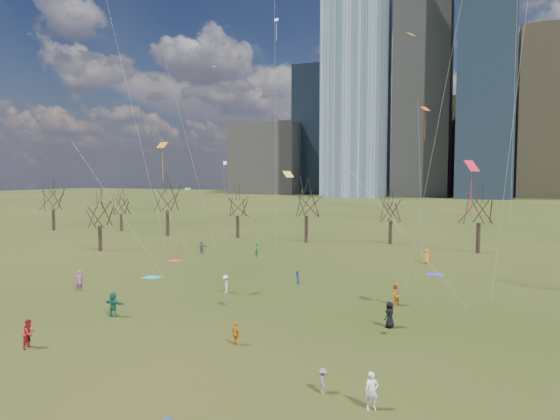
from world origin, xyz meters
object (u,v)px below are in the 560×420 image
at_px(blanket_navy, 435,275).
at_px(person_2, 29,333).
at_px(blanket_teal, 152,277).
at_px(blanket_crimson, 175,261).
at_px(person_1, 372,391).
at_px(person_4, 236,334).

xyz_separation_m(blanket_navy, person_2, (-20.54, -31.43, 0.86)).
distance_m(blanket_navy, person_2, 37.56).
distance_m(blanket_teal, blanket_crimson, 9.44).
xyz_separation_m(person_1, person_4, (-9.26, 5.13, -0.13)).
height_order(person_1, person_2, person_2).
bearing_deg(person_2, person_4, -71.34).
relative_size(person_1, person_2, 0.96).
distance_m(blanket_teal, person_4, 22.20).
bearing_deg(blanket_navy, person_2, -123.16).
height_order(blanket_crimson, person_4, person_4).
bearing_deg(person_2, blanket_teal, 10.69).
xyz_separation_m(blanket_crimson, person_1, (29.21, -28.52, 0.82)).
xyz_separation_m(blanket_crimson, person_2, (8.76, -28.38, 0.86)).
distance_m(person_1, person_4, 10.58).
xyz_separation_m(blanket_crimson, person_4, (19.95, -23.39, 0.70)).
bearing_deg(blanket_navy, blanket_teal, -155.44).
distance_m(blanket_navy, person_4, 28.06).
bearing_deg(person_2, blanket_navy, -38.53).
height_order(blanket_crimson, person_1, person_1).
bearing_deg(person_4, blanket_crimson, -20.81).
height_order(blanket_navy, person_4, person_4).
height_order(blanket_navy, person_2, person_2).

